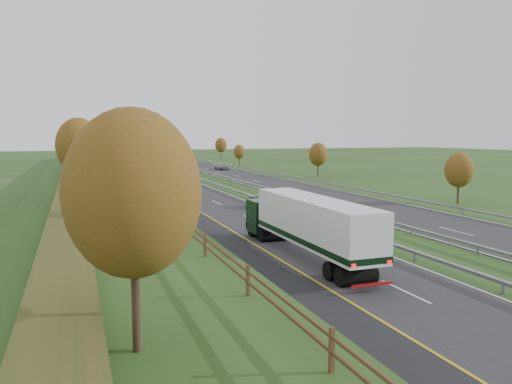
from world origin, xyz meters
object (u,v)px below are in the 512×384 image
Objects in this scene: car_dark_near at (257,202)px; car_oncoming at (222,166)px; road_tanker at (139,162)px; box_lorry at (306,224)px; car_small_far at (127,161)px; car_silver_mid at (160,179)px.

car_dark_near is 0.70× the size of car_oncoming.
box_lorry is at bearing -89.98° from road_tanker.
car_small_far reaches higher than car_oncoming.
car_oncoming is at bearing 51.31° from car_silver_mid.
road_tanker is 66.30m from car_dark_near.
car_dark_near is 0.91× the size of car_silver_mid.
car_dark_near is (4.76, 22.24, -1.64)m from box_lorry.
box_lorry reaches higher than car_oncoming.
box_lorry is 22.80m from car_dark_near.
car_small_far is (0.29, 58.50, 0.13)m from car_silver_mid.
car_small_far is at bearing -57.12° from car_oncoming.
car_oncoming is (18.17, -5.78, -1.06)m from road_tanker.
road_tanker is 24.94m from car_small_far.
car_oncoming is (18.70, 27.80, 0.07)m from car_silver_mid.
road_tanker is at bearing 84.34° from car_silver_mid.
car_silver_mid is 0.74× the size of car_small_far.
box_lorry is 84.55m from car_oncoming.
car_oncoming is (18.14, 82.56, -1.53)m from box_lorry.
box_lorry is at bearing -88.24° from car_small_far.
car_small_far is at bearing 90.54° from road_tanker.
car_silver_mid is at bearing 90.58° from box_lorry.
road_tanker is 33.60m from car_silver_mid.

